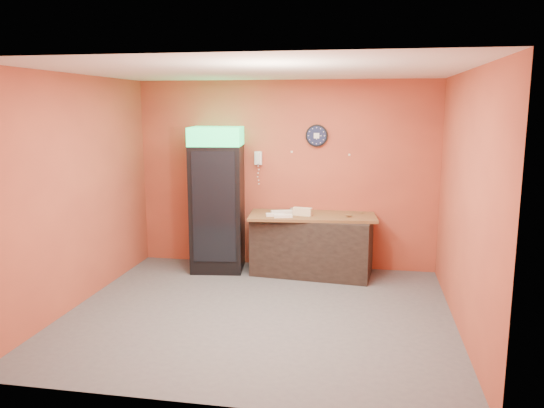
# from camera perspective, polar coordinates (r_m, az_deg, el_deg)

# --- Properties ---
(floor) EXTENTS (4.50, 4.50, 0.00)m
(floor) POSITION_cam_1_polar(r_m,az_deg,el_deg) (6.42, -1.42, -11.65)
(floor) COLOR #47474C
(floor) RESTS_ON ground
(back_wall) EXTENTS (4.50, 0.02, 2.80)m
(back_wall) POSITION_cam_1_polar(r_m,az_deg,el_deg) (7.98, 1.41, 3.14)
(back_wall) COLOR #B84F34
(back_wall) RESTS_ON floor
(left_wall) EXTENTS (0.02, 4.00, 2.80)m
(left_wall) POSITION_cam_1_polar(r_m,az_deg,el_deg) (6.85, -20.26, 1.28)
(left_wall) COLOR #B84F34
(left_wall) RESTS_ON floor
(right_wall) EXTENTS (0.02, 4.00, 2.80)m
(right_wall) POSITION_cam_1_polar(r_m,az_deg,el_deg) (6.01, 20.05, 0.09)
(right_wall) COLOR #B84F34
(right_wall) RESTS_ON floor
(ceiling) EXTENTS (4.50, 4.00, 0.02)m
(ceiling) POSITION_cam_1_polar(r_m,az_deg,el_deg) (5.96, -1.54, 14.16)
(ceiling) COLOR white
(ceiling) RESTS_ON back_wall
(beverage_cooler) EXTENTS (0.83, 0.84, 2.12)m
(beverage_cooler) POSITION_cam_1_polar(r_m,az_deg,el_deg) (7.86, -6.00, 0.30)
(beverage_cooler) COLOR black
(beverage_cooler) RESTS_ON floor
(prep_counter) EXTENTS (1.75, 0.91, 0.84)m
(prep_counter) POSITION_cam_1_polar(r_m,az_deg,el_deg) (7.75, 4.33, -4.49)
(prep_counter) COLOR black
(prep_counter) RESTS_ON floor
(wall_clock) EXTENTS (0.33, 0.06, 0.33)m
(wall_clock) POSITION_cam_1_polar(r_m,az_deg,el_deg) (7.84, 4.83, 7.34)
(wall_clock) COLOR black
(wall_clock) RESTS_ON back_wall
(wall_phone) EXTENTS (0.11, 0.10, 0.20)m
(wall_phone) POSITION_cam_1_polar(r_m,az_deg,el_deg) (7.97, -1.49, 4.96)
(wall_phone) COLOR white
(wall_phone) RESTS_ON back_wall
(butcher_paper) EXTENTS (1.87, 0.92, 0.04)m
(butcher_paper) POSITION_cam_1_polar(r_m,az_deg,el_deg) (7.65, 4.37, -1.29)
(butcher_paper) COLOR brown
(butcher_paper) RESTS_ON prep_counter
(sub_roll_stack) EXTENTS (0.28, 0.14, 0.11)m
(sub_roll_stack) POSITION_cam_1_polar(r_m,az_deg,el_deg) (7.55, 3.29, -0.82)
(sub_roll_stack) COLOR beige
(sub_roll_stack) RESTS_ON butcher_paper
(wrapped_sandwich_left) EXTENTS (0.28, 0.17, 0.04)m
(wrapped_sandwich_left) POSITION_cam_1_polar(r_m,az_deg,el_deg) (7.52, 0.36, -1.15)
(wrapped_sandwich_left) COLOR white
(wrapped_sandwich_left) RESTS_ON butcher_paper
(wrapped_sandwich_mid) EXTENTS (0.27, 0.16, 0.04)m
(wrapped_sandwich_mid) POSITION_cam_1_polar(r_m,az_deg,el_deg) (7.43, 1.20, -1.30)
(wrapped_sandwich_mid) COLOR white
(wrapped_sandwich_mid) RESTS_ON butcher_paper
(wrapped_sandwich_right) EXTENTS (0.33, 0.22, 0.04)m
(wrapped_sandwich_right) POSITION_cam_1_polar(r_m,az_deg,el_deg) (7.68, 1.09, -0.88)
(wrapped_sandwich_right) COLOR white
(wrapped_sandwich_right) RESTS_ON butcher_paper
(kitchen_tool) EXTENTS (0.06, 0.06, 0.06)m
(kitchen_tool) POSITION_cam_1_polar(r_m,az_deg,el_deg) (7.83, 2.11, -0.60)
(kitchen_tool) COLOR silver
(kitchen_tool) RESTS_ON butcher_paper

